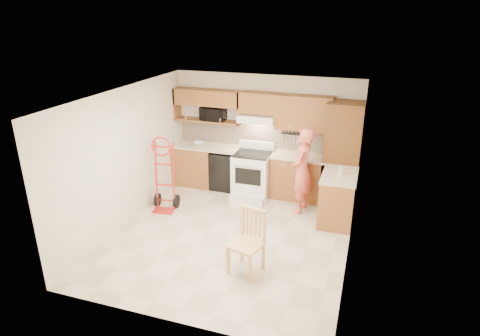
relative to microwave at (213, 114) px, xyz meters
The scene contains 28 objects.
floor 2.89m from the microwave, 61.64° to the right, with size 4.00×4.50×0.02m, color beige.
ceiling 2.53m from the microwave, 61.64° to the right, with size 4.00×4.50×0.02m, color white.
wall_back 1.20m from the microwave, ahead, with size 4.00×0.02×2.50m, color beige.
wall_front 4.50m from the microwave, 75.48° to the right, with size 4.00×0.02×2.50m, color beige.
wall_left 2.30m from the microwave, 112.99° to the right, with size 0.02×4.50×2.50m, color beige.
wall_right 3.79m from the microwave, 33.62° to the right, with size 0.02×4.50×2.50m, color beige.
backsplash 1.22m from the microwave, ahead, with size 3.92×0.03×0.55m, color beige.
lower_cab_left 1.27m from the microwave, 162.36° to the right, with size 0.90×0.60×0.90m, color brown.
dishwasher 1.26m from the microwave, 22.53° to the right, with size 0.60×0.60×0.85m, color black.
lower_cab_right 2.29m from the microwave, ahead, with size 1.14×0.60×0.90m, color brown.
countertop_left 0.74m from the microwave, 132.70° to the right, with size 1.50×0.63×0.04m, color beige.
countertop_right 2.09m from the microwave, ahead, with size 1.14×0.63×0.04m, color beige.
cab_return_right 3.20m from the microwave, 18.31° to the right, with size 0.60×1.00×0.90m, color brown.
countertop_return 3.06m from the microwave, 18.31° to the right, with size 0.63×1.00×0.04m, color beige.
pantry_tall 2.84m from the microwave, ahead, with size 0.70×0.60×2.10m, color brown.
upper_cab_left 0.37m from the microwave, behind, with size 1.50×0.33×0.34m, color brown.
upper_shelf_mw 0.21m from the microwave, behind, with size 1.50×0.33×0.04m, color brown.
upper_cab_center 1.05m from the microwave, ahead, with size 0.76×0.33×0.44m, color brown.
upper_cab_right 1.96m from the microwave, ahead, with size 1.14×0.33×0.70m, color brown.
range_hood 1.01m from the microwave, ahead, with size 0.76×0.46×0.14m, color white.
knife_strip 1.73m from the microwave, ahead, with size 0.40×0.05×0.29m, color black, non-canonical shape.
microwave is the anchor object (origin of this frame).
range 1.52m from the microwave, 21.84° to the right, with size 0.76×1.00×1.12m, color white, non-canonical shape.
person 2.36m from the microwave, 19.31° to the right, with size 0.62×0.40×1.69m, color #DD5E4D.
hand_truck 1.85m from the microwave, 107.22° to the right, with size 0.54×0.49×1.36m, color red, non-canonical shape.
dining_chair 3.63m from the microwave, 60.75° to the right, with size 0.45×0.49×1.00m, color #E2B282, non-canonical shape.
soap_bottle 3.03m from the microwave, 18.12° to the right, with size 0.08×0.08×0.17m, color white.
bowl 0.75m from the microwave, 156.53° to the right, with size 0.24×0.24×0.06m, color white.
Camera 1 is at (2.11, -5.96, 3.76)m, focal length 30.65 mm.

